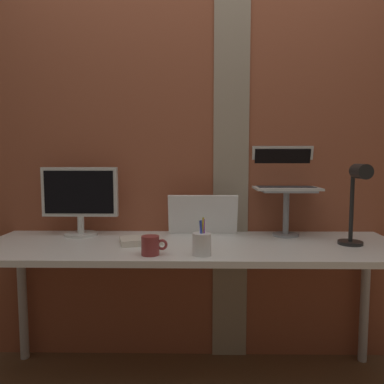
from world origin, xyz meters
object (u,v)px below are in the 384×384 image
Objects in this scene: whiteboard_panel at (203,215)px; coffee_mug at (151,245)px; laptop at (284,176)px; desk_lamp at (357,195)px; monitor at (80,196)px; pen_cup at (202,244)px.

whiteboard_panel is 3.30× the size of coffee_mug.
laptop is 0.86× the size of desk_lamp.
whiteboard_panel is (0.67, 0.03, -0.11)m from monitor.
laptop is 0.90× the size of whiteboard_panel.
laptop reaches higher than coffee_mug.
monitor is at bearing -177.36° from whiteboard_panel.
desk_lamp reaches higher than pen_cup.
whiteboard_panel is 0.50m from coffee_mug.
laptop is 2.04× the size of pen_cup.
laptop reaches higher than whiteboard_panel.
monitor is 3.55× the size of coffee_mug.
desk_lamp is (0.27, -0.32, -0.07)m from laptop.
whiteboard_panel is at bearing -175.15° from laptop.
laptop is at bearing 34.89° from coffee_mug.
desk_lamp is at bearing -10.01° from monitor.
monitor is at bearing 148.24° from pen_cup.
monitor reaches higher than whiteboard_panel.
coffee_mug is (-0.22, 0.00, -0.01)m from pen_cup.
monitor is at bearing -176.47° from laptop.
monitor is at bearing 136.91° from coffee_mug.
desk_lamp reaches higher than coffee_mug.
whiteboard_panel is at bearing 61.99° from coffee_mug.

